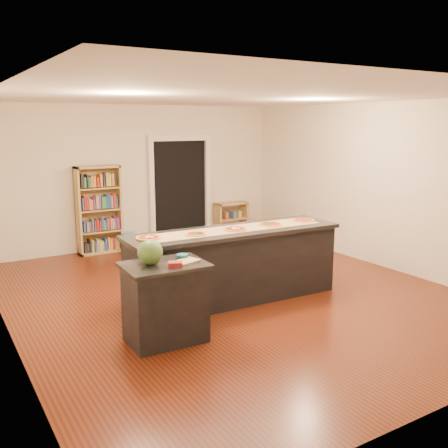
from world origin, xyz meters
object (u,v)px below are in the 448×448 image
kitchen_island (234,265)px  bookshelf (99,210)px  watermelon (150,252)px  low_shelf (231,219)px  side_counter (165,302)px  waste_bin (128,242)px

kitchen_island → bookshelf: bearing=104.5°
bookshelf → watermelon: (-0.74, -4.23, 0.22)m
kitchen_island → low_shelf: size_ratio=4.18×
side_counter → bookshelf: (0.60, 4.28, 0.37)m
waste_bin → watermelon: 4.26m
watermelon → bookshelf: bearing=80.0°
side_counter → kitchen_island: bearing=30.3°
kitchen_island → low_shelf: kitchen_island is taller
waste_bin → watermelon: size_ratio=1.36×
kitchen_island → waste_bin: kitchen_island is taller
bookshelf → waste_bin: bookshelf is taller
low_shelf → waste_bin: size_ratio=1.92×
side_counter → watermelon: (-0.14, 0.05, 0.59)m
kitchen_island → side_counter: kitchen_island is taller
low_shelf → kitchen_island: bearing=-121.4°
kitchen_island → waste_bin: size_ratio=8.00×
low_shelf → bookshelf: bearing=179.8°
watermelon → waste_bin: bearing=73.2°
kitchen_island → watermelon: watermelon is taller
side_counter → waste_bin: 4.19m
side_counter → watermelon: size_ratio=3.28×
side_counter → waste_bin: side_counter is taller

